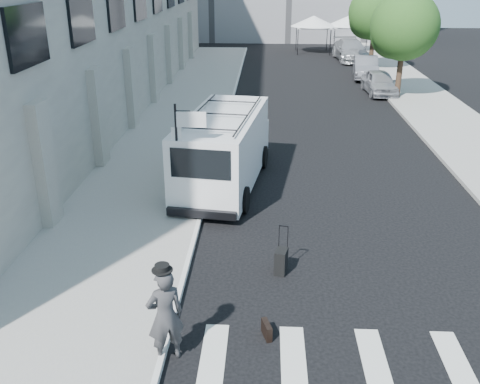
# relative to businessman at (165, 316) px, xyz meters

# --- Properties ---
(ground) EXTENTS (120.00, 120.00, 0.00)m
(ground) POSITION_rel_businessman_xyz_m (1.90, 3.00, -1.01)
(ground) COLOR black
(ground) RESTS_ON ground
(sidewalk_left) EXTENTS (4.50, 48.00, 0.15)m
(sidewalk_left) POSITION_rel_businessman_xyz_m (-2.35, 19.00, -0.94)
(sidewalk_left) COLOR gray
(sidewalk_left) RESTS_ON ground
(sidewalk_right) EXTENTS (4.00, 56.00, 0.15)m
(sidewalk_right) POSITION_rel_businessman_xyz_m (10.90, 23.00, -0.94)
(sidewalk_right) COLOR gray
(sidewalk_right) RESTS_ON ground
(sign_pole) EXTENTS (1.03, 0.07, 3.50)m
(sign_pole) POSITION_rel_businessman_xyz_m (-0.46, 6.20, 1.64)
(sign_pole) COLOR black
(sign_pole) RESTS_ON sidewalk_left
(tree_near) EXTENTS (3.80, 3.83, 6.03)m
(tree_near) POSITION_rel_businessman_xyz_m (9.40, 23.15, 2.96)
(tree_near) COLOR black
(tree_near) RESTS_ON ground
(tree_far) EXTENTS (3.80, 3.83, 6.03)m
(tree_far) POSITION_rel_businessman_xyz_m (9.40, 32.15, 2.96)
(tree_far) COLOR black
(tree_far) RESTS_ON ground
(tent_left) EXTENTS (4.00, 4.00, 3.20)m
(tent_left) POSITION_rel_businessman_xyz_m (5.90, 41.00, 1.70)
(tent_left) COLOR black
(tent_left) RESTS_ON ground
(tent_right) EXTENTS (4.00, 4.00, 3.20)m
(tent_right) POSITION_rel_businessman_xyz_m (9.10, 41.50, 1.70)
(tent_right) COLOR black
(tent_right) RESTS_ON ground
(businessman) EXTENTS (0.88, 0.77, 2.02)m
(businessman) POSITION_rel_businessman_xyz_m (0.00, 0.00, 0.00)
(businessman) COLOR #363538
(businessman) RESTS_ON ground
(briefcase) EXTENTS (0.25, 0.46, 0.34)m
(briefcase) POSITION_rel_businessman_xyz_m (1.97, 0.77, -0.84)
(briefcase) COLOR black
(briefcase) RESTS_ON ground
(suitcase) EXTENTS (0.37, 0.50, 1.24)m
(suitcase) POSITION_rel_businessman_xyz_m (2.32, 3.35, -0.68)
(suitcase) COLOR black
(suitcase) RESTS_ON ground
(cargo_van) EXTENTS (3.13, 7.12, 2.57)m
(cargo_van) POSITION_rel_businessman_xyz_m (0.43, 9.31, 0.31)
(cargo_van) COLOR white
(cargo_van) RESTS_ON ground
(parked_car_a) EXTENTS (1.83, 4.19, 1.41)m
(parked_car_a) POSITION_rel_businessman_xyz_m (8.70, 24.36, -0.31)
(parked_car_a) COLOR #999AA1
(parked_car_a) RESTS_ON ground
(parked_car_b) EXTENTS (2.03, 4.62, 1.48)m
(parked_car_b) POSITION_rel_businessman_xyz_m (8.70, 29.38, -0.27)
(parked_car_b) COLOR slate
(parked_car_b) RESTS_ON ground
(parked_car_c) EXTENTS (2.71, 5.86, 1.66)m
(parked_car_c) POSITION_rel_businessman_xyz_m (8.70, 36.89, -0.18)
(parked_car_c) COLOR #919498
(parked_car_c) RESTS_ON ground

